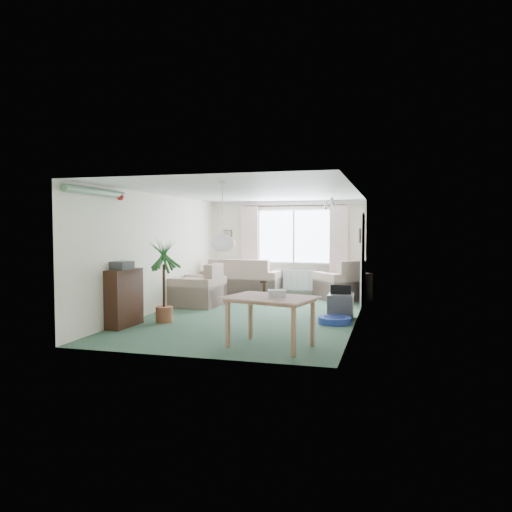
% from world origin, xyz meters
% --- Properties ---
extents(ground, '(6.50, 6.50, 0.00)m').
position_xyz_m(ground, '(0.00, 0.00, 0.00)').
color(ground, '#32533E').
extents(window, '(1.80, 0.03, 1.30)m').
position_xyz_m(window, '(0.20, 3.23, 1.50)').
color(window, white).
extents(curtain_rod, '(2.60, 0.03, 0.03)m').
position_xyz_m(curtain_rod, '(0.20, 3.15, 2.27)').
color(curtain_rod, black).
extents(curtain_left, '(0.45, 0.08, 2.00)m').
position_xyz_m(curtain_left, '(-0.95, 3.13, 1.27)').
color(curtain_left, beige).
extents(curtain_right, '(0.45, 0.08, 2.00)m').
position_xyz_m(curtain_right, '(1.35, 3.13, 1.27)').
color(curtain_right, beige).
extents(radiator, '(1.20, 0.10, 0.55)m').
position_xyz_m(radiator, '(0.20, 3.19, 0.40)').
color(radiator, white).
extents(doorway, '(0.03, 0.95, 2.00)m').
position_xyz_m(doorway, '(1.99, 2.20, 1.00)').
color(doorway, black).
extents(pendant_lamp, '(0.36, 0.36, 0.36)m').
position_xyz_m(pendant_lamp, '(0.20, -2.30, 1.48)').
color(pendant_lamp, white).
extents(tinsel_garland, '(1.60, 1.60, 0.12)m').
position_xyz_m(tinsel_garland, '(-1.92, -2.30, 2.28)').
color(tinsel_garland, '#196626').
extents(bauble_cluster_a, '(0.20, 0.20, 0.20)m').
position_xyz_m(bauble_cluster_a, '(1.30, 0.90, 2.22)').
color(bauble_cluster_a, silver).
extents(bauble_cluster_b, '(0.20, 0.20, 0.20)m').
position_xyz_m(bauble_cluster_b, '(1.60, -0.30, 2.22)').
color(bauble_cluster_b, silver).
extents(wall_picture_back, '(0.28, 0.03, 0.22)m').
position_xyz_m(wall_picture_back, '(-1.60, 3.23, 1.55)').
color(wall_picture_back, brown).
extents(wall_picture_right, '(0.03, 0.24, 0.30)m').
position_xyz_m(wall_picture_right, '(1.98, 1.20, 1.55)').
color(wall_picture_right, brown).
extents(sofa, '(1.88, 1.00, 0.94)m').
position_xyz_m(sofa, '(-1.01, 2.75, 0.47)').
color(sofa, beige).
rests_on(sofa, ground).
extents(armchair_corner, '(1.45, 1.44, 0.95)m').
position_xyz_m(armchair_corner, '(1.48, 2.73, 0.47)').
color(armchair_corner, beige).
rests_on(armchair_corner, ground).
extents(armchair_left, '(1.04, 1.09, 0.93)m').
position_xyz_m(armchair_left, '(-1.50, 0.90, 0.46)').
color(armchair_left, tan).
rests_on(armchair_left, ground).
extents(coffee_table, '(1.10, 0.88, 0.44)m').
position_xyz_m(coffee_table, '(-0.65, 2.64, 0.22)').
color(coffee_table, black).
rests_on(coffee_table, ground).
extents(photo_frame, '(0.12, 0.04, 0.16)m').
position_xyz_m(photo_frame, '(-0.62, 2.64, 0.52)').
color(photo_frame, brown).
rests_on(photo_frame, coffee_table).
extents(bookshelf, '(0.31, 0.83, 1.00)m').
position_xyz_m(bookshelf, '(-1.84, -1.62, 0.50)').
color(bookshelf, black).
rests_on(bookshelf, ground).
extents(hifi_box, '(0.31, 0.37, 0.14)m').
position_xyz_m(hifi_box, '(-1.85, -1.67, 1.07)').
color(hifi_box, '#3F3F44').
rests_on(hifi_box, bookshelf).
extents(houseplant, '(0.87, 0.87, 1.54)m').
position_xyz_m(houseplant, '(-1.35, -1.08, 0.77)').
color(houseplant, '#256321').
rests_on(houseplant, ground).
extents(dining_table, '(1.28, 1.00, 0.71)m').
position_xyz_m(dining_table, '(0.96, -2.41, 0.35)').
color(dining_table, '#A28257').
rests_on(dining_table, ground).
extents(gift_box, '(0.29, 0.24, 0.12)m').
position_xyz_m(gift_box, '(1.05, -2.40, 0.77)').
color(gift_box, silver).
rests_on(gift_box, dining_table).
extents(tv_cube, '(0.47, 0.52, 0.46)m').
position_xyz_m(tv_cube, '(1.70, 0.14, 0.23)').
color(tv_cube, '#36363A').
rests_on(tv_cube, ground).
extents(pet_bed, '(0.78, 0.78, 0.12)m').
position_xyz_m(pet_bed, '(1.65, -0.39, 0.06)').
color(pet_bed, '#213F99').
rests_on(pet_bed, ground).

